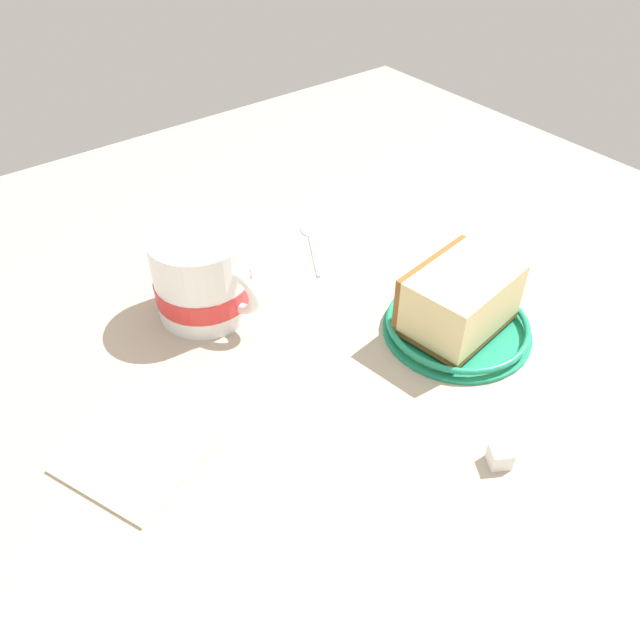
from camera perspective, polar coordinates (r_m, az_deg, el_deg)
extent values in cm
cube|color=tan|center=(61.44, 2.11, -4.42)|extent=(112.18, 112.18, 3.88)
cylinder|color=#1E8C66|center=(63.55, 12.28, -0.75)|extent=(14.59, 14.59, 0.87)
torus|color=#1E8C66|center=(63.07, 12.37, -0.24)|extent=(14.05, 14.05, 0.62)
cube|color=brown|center=(63.07, 12.37, -0.25)|extent=(11.48, 8.54, 0.60)
cube|color=beige|center=(61.12, 12.78, 1.94)|extent=(11.48, 8.54, 5.61)
cube|color=brown|center=(62.62, 9.91, 3.49)|extent=(10.52, 2.16, 5.61)
cylinder|color=white|center=(63.34, -10.66, 4.05)|extent=(9.55, 9.55, 8.89)
cylinder|color=red|center=(64.21, -10.50, 3.01)|extent=(9.75, 9.75, 2.18)
cylinder|color=#47230F|center=(61.41, -11.04, 6.56)|extent=(8.41, 8.41, 0.40)
torus|color=white|center=(60.58, -7.38, 2.54)|extent=(2.49, 5.05, 4.97)
ellipsoid|color=silver|center=(76.84, -1.05, 8.39)|extent=(3.23, 3.60, 0.80)
cylinder|color=silver|center=(72.36, -0.53, 5.95)|extent=(4.47, 7.24, 0.50)
cube|color=beige|center=(54.29, -16.05, -11.13)|extent=(13.67, 13.37, 0.60)
cube|color=white|center=(53.06, 15.98, -11.80)|extent=(2.31, 2.31, 1.68)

